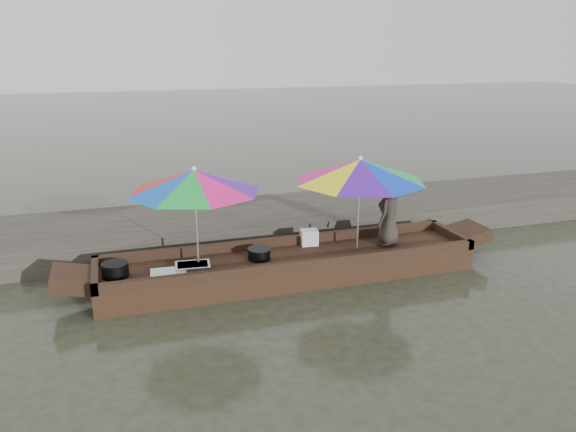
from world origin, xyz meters
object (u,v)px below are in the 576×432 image
object	(u,v)px
tray_scallop	(168,273)
umbrella_bow	(196,219)
supply_bag	(309,237)
tray_crayfish	(193,267)
vendor	(389,212)
cooking_pot	(115,270)
charcoal_grill	(259,254)
umbrella_stern	(359,204)
boat_hull	(290,267)

from	to	relation	value
tray_scallop	umbrella_bow	bearing A→B (deg)	19.09
supply_bag	umbrella_bow	xyz separation A→B (m)	(-1.93, -0.45, 0.65)
tray_crayfish	supply_bag	xyz separation A→B (m)	(2.03, 0.51, 0.09)
vendor	cooking_pot	bearing A→B (deg)	-40.12
charcoal_grill	supply_bag	xyz separation A→B (m)	(0.97, 0.38, 0.05)
umbrella_bow	umbrella_stern	xyz separation A→B (m)	(2.60, 0.00, 0.00)
charcoal_grill	umbrella_stern	size ratio (longest dim) A/B	0.16
tray_crayfish	umbrella_stern	size ratio (longest dim) A/B	0.24
vendor	umbrella_bow	xyz separation A→B (m)	(-3.20, -0.08, 0.21)
tray_scallop	supply_bag	xyz separation A→B (m)	(2.40, 0.61, 0.10)
tray_crayfish	supply_bag	size ratio (longest dim) A/B	1.82
tray_crayfish	vendor	world-z (taller)	vendor
boat_hull	tray_crayfish	world-z (taller)	tray_crayfish
cooking_pot	tray_scallop	size ratio (longest dim) A/B	0.76
boat_hull	supply_bag	size ratio (longest dim) A/B	21.26
tray_crayfish	vendor	distance (m)	3.34
umbrella_stern	charcoal_grill	bearing A→B (deg)	177.64
cooking_pot	supply_bag	bearing A→B (deg)	7.49
boat_hull	umbrella_bow	distance (m)	1.73
tray_crayfish	supply_bag	world-z (taller)	supply_bag
boat_hull	vendor	bearing A→B (deg)	2.48
tray_scallop	supply_bag	distance (m)	2.47
tray_crayfish	umbrella_bow	world-z (taller)	umbrella_bow
vendor	tray_crayfish	bearing A→B (deg)	-38.29
tray_scallop	charcoal_grill	distance (m)	1.45
tray_scallop	charcoal_grill	size ratio (longest dim) A/B	1.47
umbrella_bow	umbrella_stern	world-z (taller)	same
charcoal_grill	vendor	size ratio (longest dim) A/B	0.30
boat_hull	umbrella_stern	bearing A→B (deg)	0.00
tray_crayfish	charcoal_grill	bearing A→B (deg)	6.76
tray_crayfish	tray_scallop	xyz separation A→B (m)	(-0.37, -0.10, -0.01)
tray_crayfish	vendor	bearing A→B (deg)	2.32
cooking_pot	umbrella_bow	bearing A→B (deg)	-1.82
vendor	umbrella_stern	bearing A→B (deg)	-33.38
charcoal_grill	umbrella_stern	world-z (taller)	umbrella_stern
cooking_pot	umbrella_bow	world-z (taller)	umbrella_bow
tray_scallop	charcoal_grill	world-z (taller)	charcoal_grill
boat_hull	charcoal_grill	xyz separation A→B (m)	(-0.48, 0.07, 0.26)
boat_hull	vendor	distance (m)	1.91
cooking_pot	tray_scallop	bearing A→B (deg)	-15.20
charcoal_grill	supply_bag	bearing A→B (deg)	21.58
supply_bag	umbrella_bow	world-z (taller)	umbrella_bow
charcoal_grill	boat_hull	bearing A→B (deg)	-7.96
charcoal_grill	umbrella_stern	bearing A→B (deg)	-2.36
cooking_pot	umbrella_stern	distance (m)	3.86
supply_bag	vendor	size ratio (longest dim) A/B	0.25
umbrella_stern	cooking_pot	bearing A→B (deg)	179.42
boat_hull	supply_bag	distance (m)	0.73
cooking_pot	charcoal_grill	xyz separation A→B (m)	(2.16, 0.03, -0.02)
vendor	umbrella_bow	bearing A→B (deg)	-39.26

